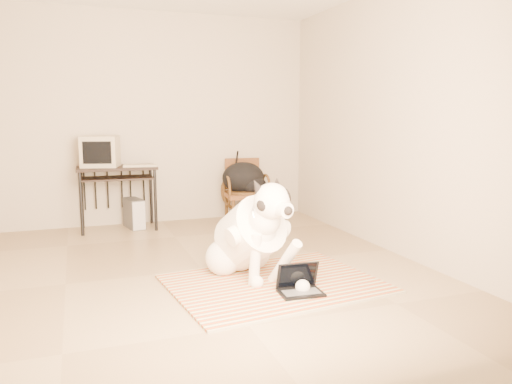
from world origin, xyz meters
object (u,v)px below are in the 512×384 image
pc_tower (134,213)px  computer_desk (117,176)px  dog (250,236)px  crt_monitor (100,151)px  rattan_chair (246,190)px  laptop (299,285)px  backpack (245,179)px

pc_tower → computer_desk: bearing=-174.5°
dog → pc_tower: (-0.73, 2.34, -0.19)m
crt_monitor → rattan_chair: crt_monitor is taller
pc_tower → dog: bearing=-72.7°
laptop → computer_desk: (-1.14, 2.84, 0.59)m
crt_monitor → pc_tower: size_ratio=1.19×
dog → pc_tower: dog is taller
crt_monitor → computer_desk: bearing=-17.0°
pc_tower → crt_monitor: bearing=174.2°
computer_desk → backpack: bearing=-3.1°
crt_monitor → pc_tower: bearing=-5.8°
dog → laptop: size_ratio=3.47×
laptop → pc_tower: bearing=108.4°
computer_desk → crt_monitor: crt_monitor is taller
rattan_chair → backpack: (-0.01, -0.02, 0.15)m
rattan_chair → computer_desk: bearing=177.6°
dog → rattan_chair: (0.72, 2.25, 0.04)m
computer_desk → dog: bearing=-68.5°
crt_monitor → rattan_chair: (1.81, -0.12, -0.55)m
rattan_chair → backpack: 0.16m
computer_desk → pc_tower: (0.19, 0.02, -0.49)m
computer_desk → crt_monitor: bearing=163.0°
dog → rattan_chair: size_ratio=1.48×
rattan_chair → crt_monitor: bearing=176.1°
pc_tower → rattan_chair: bearing=-3.4°
laptop → backpack: (0.48, 2.75, 0.49)m
crt_monitor → pc_tower: 0.86m
dog → computer_desk: size_ratio=1.29×
computer_desk → rattan_chair: 1.65m
dog → laptop: dog is taller
crt_monitor → pc_tower: crt_monitor is taller
laptop → crt_monitor: crt_monitor is taller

